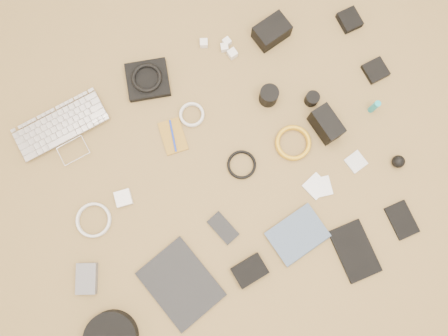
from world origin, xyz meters
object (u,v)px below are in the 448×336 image
object	(u,v)px
dslr_camera	(272,32)
phone	(223,228)
tablet	(181,284)
paperback	(309,252)
laptop	(67,137)

from	to	relation	value
dslr_camera	phone	world-z (taller)	dslr_camera
tablet	phone	distance (m)	0.26
tablet	paperback	size ratio (longest dim) A/B	1.37
paperback	tablet	bearing A→B (deg)	69.42
laptop	dslr_camera	world-z (taller)	dslr_camera
tablet	phone	size ratio (longest dim) A/B	2.34
dslr_camera	tablet	distance (m)	1.05
laptop	tablet	world-z (taller)	laptop
dslr_camera	paperback	size ratio (longest dim) A/B	0.66
dslr_camera	phone	size ratio (longest dim) A/B	1.13
laptop	phone	world-z (taller)	laptop
phone	laptop	bearing A→B (deg)	107.66
phone	paperback	size ratio (longest dim) A/B	0.58
phone	paperback	xyz separation A→B (m)	(0.28, -0.19, 0.01)
dslr_camera	tablet	size ratio (longest dim) A/B	0.48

